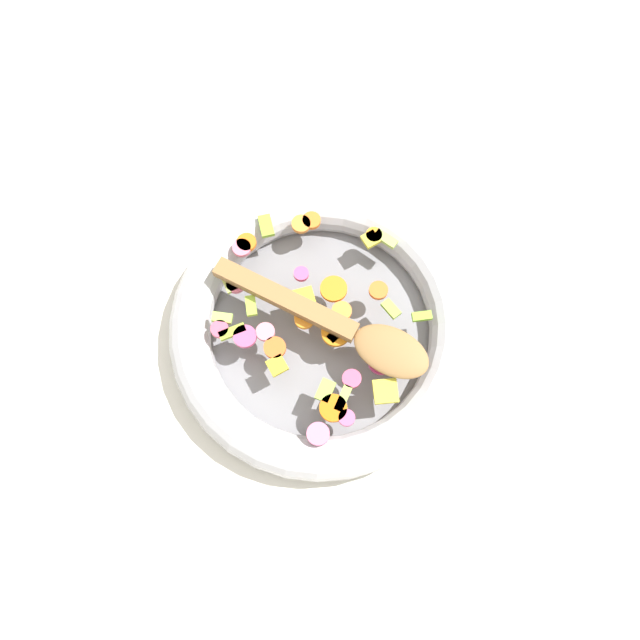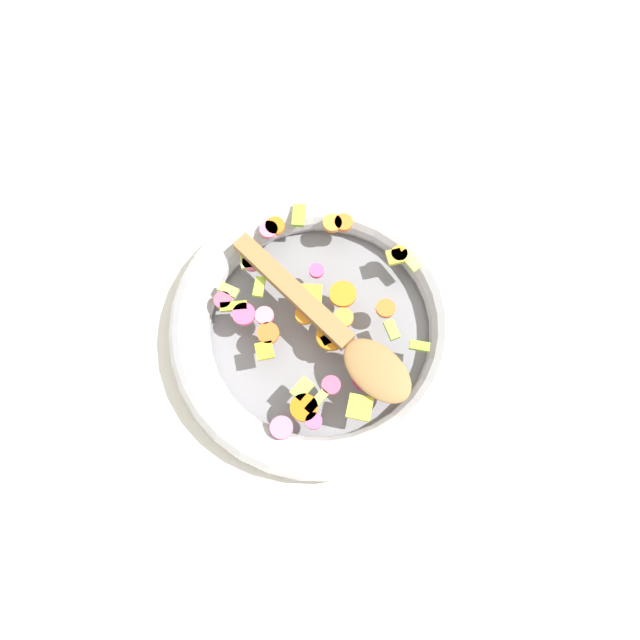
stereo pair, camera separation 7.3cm
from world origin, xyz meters
name	(u,v)px [view 1 (the left image)]	position (x,y,z in m)	size (l,w,h in m)	color
ground_plane	(320,333)	(0.00, 0.00, 0.00)	(4.00, 4.00, 0.00)	silver
skillet	(320,327)	(0.00, 0.00, 0.02)	(0.36, 0.36, 0.05)	slate
chopped_vegetables	(311,318)	(-0.01, -0.01, 0.05)	(0.29, 0.25, 0.01)	orange
wooden_spoon	(344,328)	(0.02, 0.02, 0.06)	(0.23, 0.21, 0.01)	olive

